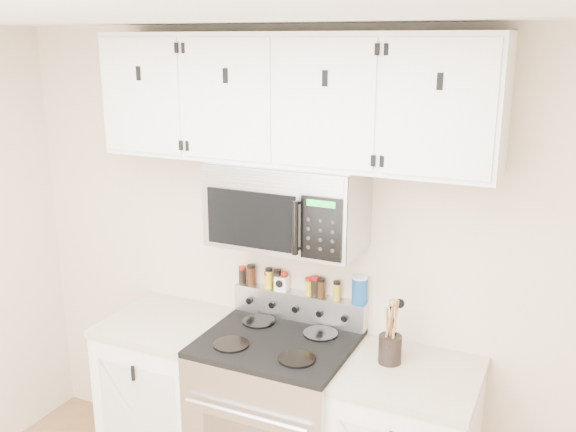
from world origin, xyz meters
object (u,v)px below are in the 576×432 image
Objects in this scene: microwave at (287,205)px; utensil_crock at (390,347)px; range at (277,419)px; salt_canister at (359,290)px.

microwave is 0.85m from utensil_crock.
range is 1.45× the size of microwave.
utensil_crock is 0.36m from salt_canister.
salt_canister reaches higher than range.
range is 1.15m from microwave.
range is 0.77m from utensil_crock.
range is at bearing -140.30° from salt_canister.
microwave is at bearing -155.39° from salt_canister.
microwave reaches higher than salt_canister.
salt_canister is (0.34, 0.16, -0.46)m from microwave.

